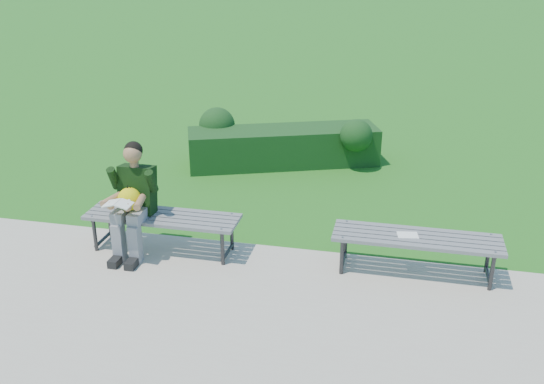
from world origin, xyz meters
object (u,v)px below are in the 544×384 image
hedge (281,143)px  paper_sheet (408,235)px  bench_right (417,241)px  bench_left (162,219)px  seated_boy (133,197)px

hedge → paper_sheet: hedge is taller
hedge → bench_right: (2.18, -3.24, 0.06)m
hedge → bench_right: 3.90m
paper_sheet → bench_left: bearing=-178.2°
hedge → paper_sheet: 3.85m
seated_boy → hedge: bearing=73.5°
bench_left → seated_boy: 0.44m
bench_right → paper_sheet: 0.12m
bench_right → paper_sheet: (-0.10, 0.00, 0.06)m
bench_right → paper_sheet: bearing=180.0°
bench_left → paper_sheet: 2.79m
seated_boy → paper_sheet: size_ratio=5.42×
hedge → seated_boy: (-1.02, -3.42, 0.36)m
hedge → seated_boy: 3.59m
bench_right → seated_boy: bearing=-176.7°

